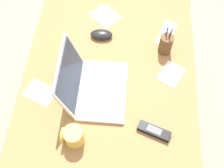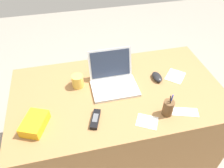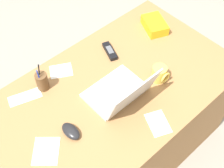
% 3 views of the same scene
% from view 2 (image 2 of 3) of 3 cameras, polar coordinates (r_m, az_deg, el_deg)
% --- Properties ---
extents(ground_plane, '(6.00, 6.00, 0.00)m').
position_cam_2_polar(ground_plane, '(2.11, 1.20, -15.84)').
color(ground_plane, gray).
extents(desk, '(1.48, 0.84, 0.71)m').
position_cam_2_polar(desk, '(1.82, 1.36, -9.92)').
color(desk, '#9E7042').
rests_on(desk, ground).
extents(laptop, '(0.32, 0.29, 0.23)m').
position_cam_2_polar(laptop, '(1.56, 0.35, 1.06)').
color(laptop, silver).
rests_on(laptop, desk).
extents(computer_mouse, '(0.07, 0.12, 0.04)m').
position_cam_2_polar(computer_mouse, '(1.67, 11.51, 1.81)').
color(computer_mouse, black).
rests_on(computer_mouse, desk).
extents(coffee_mug_white, '(0.08, 0.09, 0.09)m').
position_cam_2_polar(coffee_mug_white, '(1.58, -8.84, 0.84)').
color(coffee_mug_white, '#E0BC4C').
rests_on(coffee_mug_white, desk).
extents(cordless_phone, '(0.09, 0.15, 0.03)m').
position_cam_2_polar(cordless_phone, '(1.37, -4.30, -8.99)').
color(cordless_phone, black).
rests_on(cordless_phone, desk).
extents(pen_holder, '(0.07, 0.07, 0.17)m').
position_cam_2_polar(pen_holder, '(1.41, 14.25, -5.95)').
color(pen_holder, brown).
rests_on(pen_holder, desk).
extents(snack_bag, '(0.18, 0.21, 0.06)m').
position_cam_2_polar(snack_bag, '(1.40, -19.29, -9.54)').
color(snack_bag, '#F2AD19').
rests_on(snack_bag, desk).
extents(paper_note_near_laptop, '(0.19, 0.19, 0.00)m').
position_cam_2_polar(paper_note_near_laptop, '(1.74, 15.99, 1.99)').
color(paper_note_near_laptop, white).
rests_on(paper_note_near_laptop, desk).
extents(paper_note_left, '(0.16, 0.15, 0.00)m').
position_cam_2_polar(paper_note_left, '(1.39, 9.03, -9.50)').
color(paper_note_left, white).
rests_on(paper_note_left, desk).
extents(paper_note_right, '(0.15, 0.17, 0.00)m').
position_cam_2_polar(paper_note_right, '(1.77, -2.45, 4.86)').
color(paper_note_right, white).
rests_on(paper_note_right, desk).
extents(paper_note_front, '(0.19, 0.12, 0.00)m').
position_cam_2_polar(paper_note_front, '(1.49, 18.07, -6.82)').
color(paper_note_front, white).
rests_on(paper_note_front, desk).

